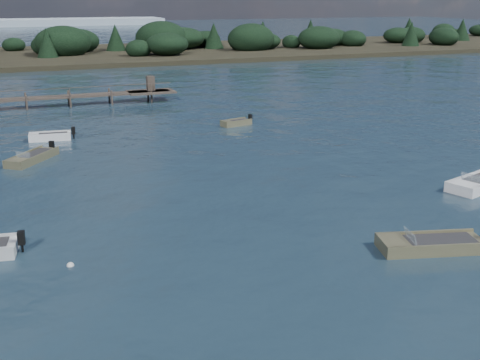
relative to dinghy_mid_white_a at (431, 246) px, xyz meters
name	(u,v)px	position (x,y,z in m)	size (l,w,h in m)	color
ground	(98,88)	(-6.58, 56.16, -0.16)	(400.00, 400.00, 0.00)	#142430
dinghy_mid_white_a	(431,246)	(0.00, 0.00, 0.00)	(5.23, 2.95, 1.20)	#6B6647
dinghy_mid_white_b	(480,185)	(8.74, 6.54, 0.01)	(5.31, 3.25, 1.30)	silver
tender_far_grey_b	(236,124)	(1.48, 28.71, -0.01)	(3.15, 1.74, 1.06)	#6B6647
tender_far_white	(50,138)	(-14.41, 28.83, 0.02)	(3.65, 1.64, 1.23)	silver
dinghy_extra_a	(32,159)	(-16.11, 22.65, 0.00)	(3.89, 4.50, 1.15)	#6B6647
buoy_c	(70,266)	(-15.52, 4.19, -0.16)	(0.32, 0.32, 0.32)	silver
buoy_d	(475,195)	(7.41, 5.46, -0.16)	(0.32, 0.32, 0.32)	silver
far_headland	(194,43)	(18.42, 96.16, 1.81)	(190.00, 40.00, 5.80)	black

